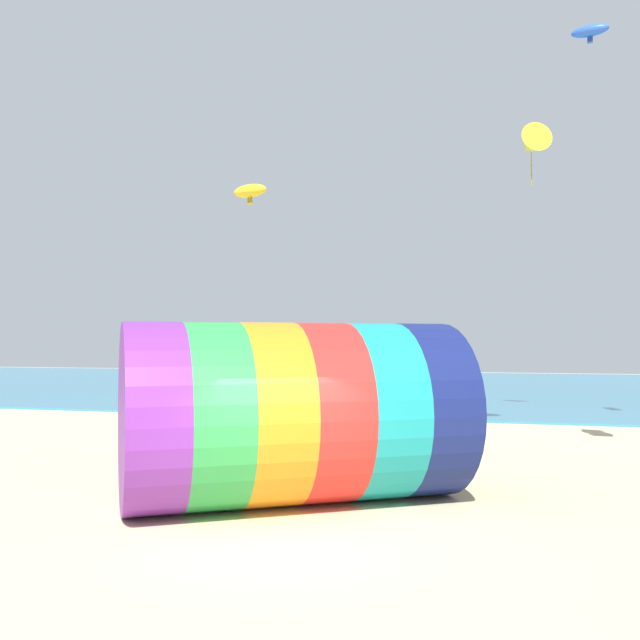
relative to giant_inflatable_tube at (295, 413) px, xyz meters
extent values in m
plane|color=#CCBA8C|center=(0.62, -2.48, -1.74)|extent=(120.00, 120.00, 0.00)
cube|color=teal|center=(0.62, 34.50, -1.69)|extent=(120.00, 40.00, 0.10)
cylinder|color=purple|center=(-2.27, -1.45, 0.00)|extent=(2.77, 3.50, 3.47)
cylinder|color=green|center=(-1.37, -0.88, 0.00)|extent=(2.77, 3.50, 3.47)
cylinder|color=orange|center=(-0.47, -0.30, 0.00)|extent=(2.77, 3.50, 3.47)
cylinder|color=red|center=(0.43, 0.27, 0.00)|extent=(2.77, 3.50, 3.47)
cylinder|color=teal|center=(1.33, 0.85, 0.00)|extent=(2.77, 3.50, 3.47)
cylinder|color=navy|center=(2.22, 1.42, 0.00)|extent=(2.77, 3.50, 3.47)
cylinder|color=black|center=(2.69, 1.72, 0.00)|extent=(1.77, 2.72, 3.20)
cylinder|color=#726651|center=(2.95, 2.68, -1.33)|extent=(0.24, 0.24, 0.81)
cube|color=red|center=(2.95, 2.68, -0.62)|extent=(0.42, 0.40, 0.61)
sphere|color=tan|center=(2.95, 2.68, -0.18)|extent=(0.22, 0.22, 0.22)
ellipsoid|color=blue|center=(6.85, 13.44, 12.39)|extent=(1.37, 0.80, 0.43)
cube|color=navy|center=(6.85, 13.44, 12.11)|extent=(0.18, 0.07, 0.33)
cone|color=yellow|center=(4.72, 10.13, 7.60)|extent=(1.31, 1.43, 1.17)
cylinder|color=olive|center=(4.72, 10.13, 6.80)|extent=(0.03, 0.03, 1.06)
ellipsoid|color=yellow|center=(-1.41, 1.30, 4.64)|extent=(0.97, 0.67, 0.36)
cube|color=olive|center=(-1.41, 1.30, 4.45)|extent=(0.13, 0.06, 0.23)
camera|label=1|loc=(4.02, -13.17, 1.40)|focal=40.00mm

